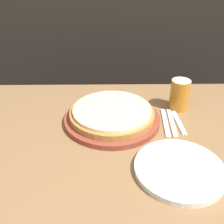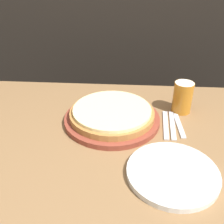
{
  "view_description": "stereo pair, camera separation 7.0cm",
  "coord_description": "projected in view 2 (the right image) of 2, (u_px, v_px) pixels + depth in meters",
  "views": [
    {
      "loc": [
        -0.08,
        -0.77,
        1.29
      ],
      "look_at": [
        -0.07,
        0.07,
        0.77
      ],
      "focal_mm": 42.0,
      "sensor_mm": 36.0,
      "label": 1
    },
    {
      "loc": [
        -0.01,
        -0.77,
        1.29
      ],
      "look_at": [
        -0.07,
        0.07,
        0.77
      ],
      "focal_mm": 42.0,
      "sensor_mm": 36.0,
      "label": 2
    }
  ],
  "objects": [
    {
      "name": "beer_glass",
      "position": [
        183.0,
        96.0,
        1.04
      ],
      "size": [
        0.08,
        0.08,
        0.13
      ],
      "color": "#B7701E",
      "rests_on": "dining_table"
    },
    {
      "name": "dinner_knife",
      "position": [
        172.0,
        125.0,
        0.98
      ],
      "size": [
        0.03,
        0.19,
        0.0
      ],
      "color": "silver",
      "rests_on": "dining_table"
    },
    {
      "name": "fork",
      "position": [
        166.0,
        125.0,
        0.98
      ],
      "size": [
        0.03,
        0.19,
        0.0
      ],
      "color": "silver",
      "rests_on": "dining_table"
    },
    {
      "name": "spoon",
      "position": [
        179.0,
        125.0,
        0.98
      ],
      "size": [
        0.03,
        0.16,
        0.0
      ],
      "color": "silver",
      "rests_on": "dining_table"
    },
    {
      "name": "dining_table",
      "position": [
        127.0,
        202.0,
        1.13
      ],
      "size": [
        1.36,
        0.81,
        0.73
      ],
      "color": "olive",
      "rests_on": "ground_plane"
    },
    {
      "name": "pizza_on_board",
      "position": [
        112.0,
        115.0,
        0.99
      ],
      "size": [
        0.36,
        0.36,
        0.06
      ],
      "color": "brown",
      "rests_on": "dining_table"
    },
    {
      "name": "dinner_plate",
      "position": [
        173.0,
        173.0,
        0.76
      ],
      "size": [
        0.27,
        0.27,
        0.02
      ],
      "color": "silver",
      "rests_on": "dining_table"
    }
  ]
}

